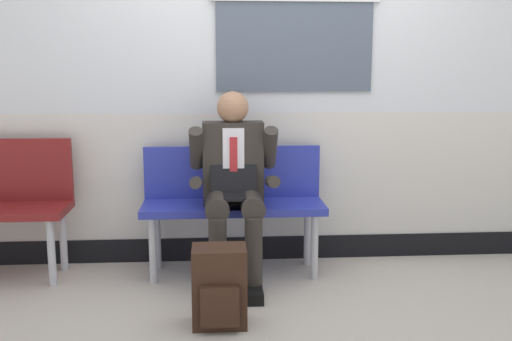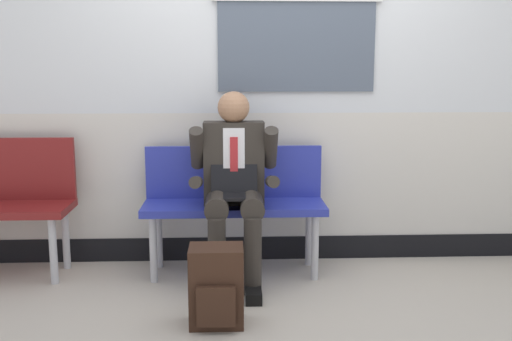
% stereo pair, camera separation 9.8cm
% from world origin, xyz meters
% --- Properties ---
extents(ground_plane, '(18.00, 18.00, 0.00)m').
position_xyz_m(ground_plane, '(0.00, 0.00, 0.00)').
color(ground_plane, '#B2A899').
extents(station_wall, '(6.62, 0.17, 3.07)m').
position_xyz_m(station_wall, '(0.00, 0.69, 1.53)').
color(station_wall, silver).
rests_on(station_wall, ground).
extents(bench_with_person, '(1.22, 0.42, 0.86)m').
position_xyz_m(bench_with_person, '(-0.28, 0.41, 0.52)').
color(bench_with_person, '#28339E').
rests_on(bench_with_person, ground).
extents(person_seated, '(0.57, 0.70, 1.24)m').
position_xyz_m(person_seated, '(-0.28, 0.21, 0.66)').
color(person_seated, '#2D2823').
rests_on(person_seated, ground).
extents(backpack, '(0.29, 0.26, 0.44)m').
position_xyz_m(backpack, '(-0.38, -0.48, 0.22)').
color(backpack, '#331E14').
rests_on(backpack, ground).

